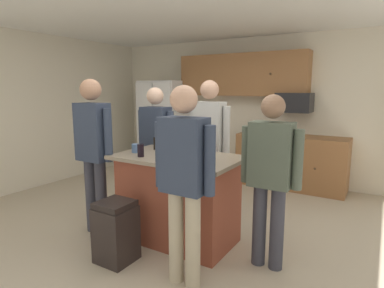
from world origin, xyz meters
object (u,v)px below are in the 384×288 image
Objects in this scene: glass_dark_ale at (141,150)px; trash_bin at (116,232)px; person_elder_center at (93,145)px; person_host_foreground at (184,173)px; serving_tray at (181,153)px; microwave_over_range at (294,103)px; person_guest_left at (209,139)px; mug_ceramic_white at (178,155)px; glass_pilsner at (209,156)px; glass_short_whisky at (156,144)px; mug_blue_stoneware at (136,148)px; person_guest_by_door at (270,171)px; refrigerator at (164,126)px; glass_stout_tall at (165,145)px; person_guest_right at (156,142)px; kitchen_island at (178,198)px.

trash_bin is at bearing -84.94° from glass_dark_ale.
trash_bin is (0.66, -0.36, -0.74)m from person_elder_center.
person_host_foreground is 0.90m from serving_tray.
person_host_foreground is 0.92m from glass_dark_ale.
person_guest_left is at bearing -107.03° from microwave_over_range.
serving_tray is at bearing -102.28° from microwave_over_range.
mug_ceramic_white is 0.29× the size of serving_tray.
person_host_foreground is at bearing -85.31° from glass_pilsner.
glass_dark_ale is 0.42m from glass_short_whisky.
glass_pilsner is at bearing 36.13° from trash_bin.
person_host_foreground reaches higher than serving_tray.
person_guest_left reaches higher than microwave_over_range.
person_guest_by_door is at bearing 3.18° from mug_blue_stoneware.
refrigerator is 3.01× the size of trash_bin.
serving_tray is (0.41, -0.08, -0.05)m from glass_short_whisky.
glass_dark_ale is at bearing -11.70° from person_elder_center.
mug_ceramic_white reaches higher than trash_bin.
mug_blue_stoneware is 1.09× the size of glass_stout_tall.
refrigerator is 4.10m from person_host_foreground.
person_guest_by_door is 1.35m from glass_stout_tall.
mug_blue_stoneware is at bearing 8.82° from person_elder_center.
serving_tray is at bearing 19.30° from mug_blue_stoneware.
person_guest_by_door is 3.71× the size of serving_tray.
refrigerator is 1.07× the size of person_host_foreground.
person_elder_center is 0.71m from glass_short_whisky.
person_elder_center is 1.05× the size of person_guest_right.
mug_blue_stoneware reaches higher than serving_tray.
trash_bin is (-0.83, -3.35, -1.15)m from microwave_over_range.
serving_tray is 0.72× the size of trash_bin.
kitchen_island is 1.13m from person_elder_center.
serving_tray is at bearing 71.08° from trash_bin.
kitchen_island is 0.74m from glass_pilsner.
microwave_over_range reaches higher than mug_ceramic_white.
glass_pilsner reaches higher than serving_tray.
person_guest_by_door reaches higher than glass_dark_ale.
microwave_over_range is 1.27× the size of serving_tray.
person_host_foreground is at bearing -46.45° from glass_stout_tall.
person_host_foreground is 1.18m from glass_stout_tall.
glass_stout_tall is (0.01, 0.43, -0.01)m from glass_dark_ale.
person_guest_left is 1.04m from glass_pilsner.
person_guest_by_door is at bearing -39.77° from refrigerator.
glass_pilsner is (-0.09, -2.82, -0.41)m from microwave_over_range.
person_elder_center is at bearing -160.28° from kitchen_island.
person_guest_by_door is 10.32× the size of glass_pilsner.
microwave_over_range is at bearing 70.86° from glass_stout_tall.
person_host_foreground is 1.24m from glass_short_whisky.
person_guest_by_door is (1.96, 0.32, -0.10)m from person_elder_center.
person_guest_right is at bearing 108.22° from mug_blue_stoneware.
refrigerator is 2.89m from glass_short_whisky.
trash_bin is at bearing -111.15° from kitchen_island.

